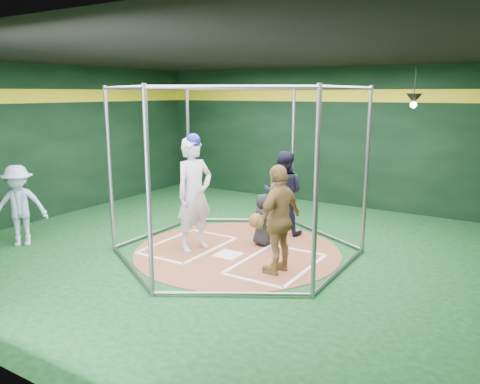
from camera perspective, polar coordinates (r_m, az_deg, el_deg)
The scene contains 12 objects.
room_shell at distance 8.33m, azimuth -0.33°, elevation 4.29°, with size 10.10×9.10×3.53m.
clay_disc at distance 8.74m, azimuth -0.35°, elevation -7.15°, with size 3.80×3.80×0.01m, color brown.
home_plate at distance 8.49m, azimuth -1.43°, elevation -7.64°, with size 0.43×0.43×0.01m, color white.
batter_box_left at distance 9.06m, azimuth -6.33°, elevation -6.45°, with size 1.17×1.77×0.01m.
batter_box_right at distance 8.09m, azimuth 4.48°, elevation -8.72°, with size 1.17×1.77×0.01m.
batting_cage at distance 8.37m, azimuth -0.36°, elevation 2.56°, with size 4.05×4.67×3.00m.
pendant_lamp_near at distance 10.81m, azimuth 20.44°, elevation 10.58°, with size 0.34×0.34×0.90m.
batter_figure at distance 8.57m, azimuth -5.58°, elevation -0.15°, with size 0.69×0.87×2.16m.
visitor_leopard at distance 7.50m, azimuth 4.79°, elevation -3.33°, with size 1.03×0.43×1.77m, color tan.
catcher_figure at distance 8.88m, azimuth 2.69°, elevation -3.41°, with size 0.56×0.61×1.00m.
umpire at distance 9.59m, azimuth 5.28°, elevation -0.10°, with size 0.83×0.65×1.72m, color black.
bystander_blue at distance 9.80m, azimuth -25.33°, elevation -1.52°, with size 1.00×0.58×1.55m, color #A8BBDE.
Camera 1 is at (4.38, -6.99, 2.88)m, focal length 35.00 mm.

